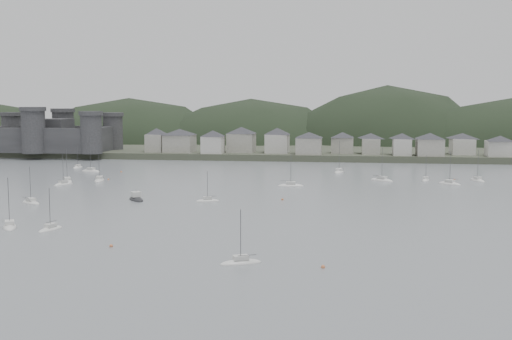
# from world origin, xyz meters

# --- Properties ---
(ground) EXTENTS (900.00, 900.00, 0.00)m
(ground) POSITION_xyz_m (0.00, 0.00, 0.00)
(ground) COLOR slate
(ground) RESTS_ON ground
(far_shore_land) EXTENTS (900.00, 250.00, 3.00)m
(far_shore_land) POSITION_xyz_m (0.00, 295.00, 1.50)
(far_shore_land) COLOR #383D2D
(far_shore_land) RESTS_ON ground
(forested_ridge) EXTENTS (851.55, 103.94, 102.57)m
(forested_ridge) POSITION_xyz_m (4.83, 269.40, -11.28)
(forested_ridge) COLOR black
(forested_ridge) RESTS_ON ground
(castle) EXTENTS (66.00, 43.00, 20.00)m
(castle) POSITION_xyz_m (-120.00, 179.80, 10.96)
(castle) COLOR #313133
(castle) RESTS_ON far_shore_land
(waterfront_town) EXTENTS (451.48, 28.46, 12.92)m
(waterfront_town) POSITION_xyz_m (50.59, 183.34, 8.66)
(waterfront_town) COLOR gray
(waterfront_town) RESTS_ON far_shore_land
(moored_fleet) EXTENTS (251.78, 154.23, 13.14)m
(moored_fleet) POSITION_xyz_m (-20.73, 67.27, 0.17)
(moored_fleet) COLOR silver
(moored_fleet) RESTS_ON ground
(motor_launch_far) EXTENTS (7.43, 8.81, 4.04)m
(motor_launch_far) POSITION_xyz_m (-29.55, 47.40, 0.29)
(motor_launch_far) COLOR black
(motor_launch_far) RESTS_ON ground
(mooring_buoys) EXTENTS (190.12, 135.36, 0.70)m
(mooring_buoys) POSITION_xyz_m (-1.81, 53.84, 0.15)
(mooring_buoys) COLOR #CC7244
(mooring_buoys) RESTS_ON ground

